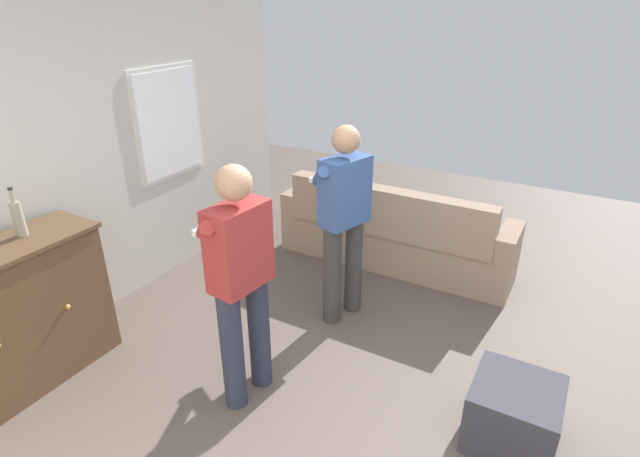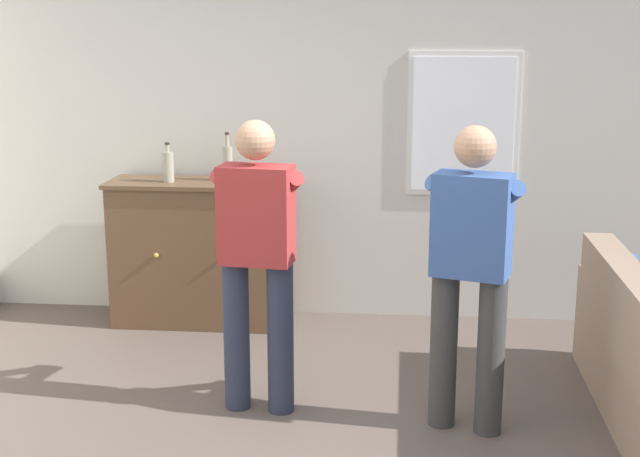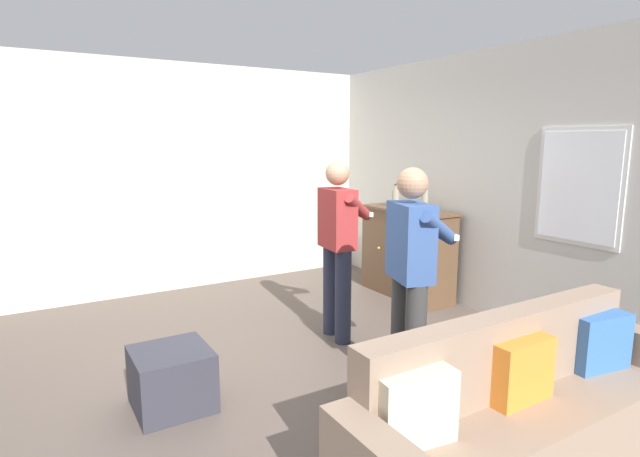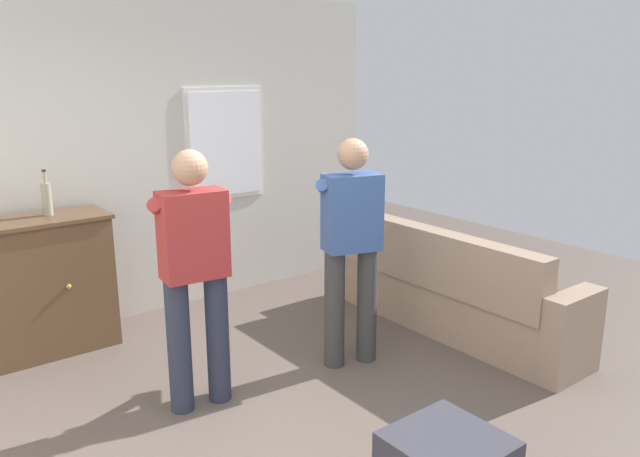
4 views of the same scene
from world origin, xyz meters
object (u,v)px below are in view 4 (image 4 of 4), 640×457
sideboard_cabinet (26,289)px  person_standing_left (194,268)px  bottle_liquor_amber (47,198)px  person_standing_right (351,242)px  couch (447,291)px

sideboard_cabinet → person_standing_left: (0.69, -1.44, 0.40)m
bottle_liquor_amber → person_standing_right: bearing=-44.9°
couch → person_standing_right: bearing=177.2°
couch → person_standing_left: (-2.19, 0.19, 0.59)m
couch → bottle_liquor_amber: bottle_liquor_amber is taller
couch → person_standing_right: (-1.02, 0.05, 0.59)m
bottle_liquor_amber → sideboard_cabinet: bearing=-168.6°
person_standing_left → person_standing_right: (1.17, -0.14, 0.00)m
couch → sideboard_cabinet: 3.31m
couch → person_standing_right: person_standing_right is taller
sideboard_cabinet → bottle_liquor_amber: (0.23, 0.05, 0.67)m
couch → person_standing_left: 2.27m
couch → sideboard_cabinet: sideboard_cabinet is taller
bottle_liquor_amber → person_standing_right: 2.31m
couch → person_standing_right: size_ratio=1.42×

